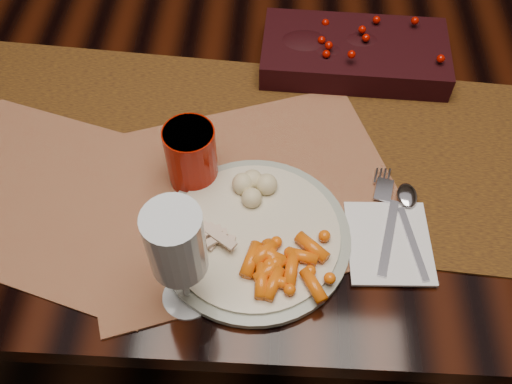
# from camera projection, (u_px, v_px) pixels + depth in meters

# --- Properties ---
(floor) EXTENTS (5.00, 5.00, 0.00)m
(floor) POSITION_uv_depth(u_px,v_px,m) (273.00, 281.00, 1.62)
(floor) COLOR black
(floor) RESTS_ON ground
(dining_table) EXTENTS (1.80, 1.00, 0.75)m
(dining_table) POSITION_uv_depth(u_px,v_px,m) (277.00, 206.00, 1.32)
(dining_table) COLOR black
(dining_table) RESTS_ON floor
(table_runner) EXTENTS (1.92, 0.53, 0.00)m
(table_runner) POSITION_uv_depth(u_px,v_px,m) (265.00, 146.00, 0.93)
(table_runner) COLOR black
(table_runner) RESTS_ON dining_table
(centerpiece) EXTENTS (0.34, 0.18, 0.07)m
(centerpiece) POSITION_uv_depth(u_px,v_px,m) (355.00, 50.00, 1.02)
(centerpiece) COLOR black
(centerpiece) RESTS_ON table_runner
(placemat_main) EXTENTS (0.56, 0.48, 0.00)m
(placemat_main) POSITION_uv_depth(u_px,v_px,m) (240.00, 194.00, 0.88)
(placemat_main) COLOR brown
(placemat_main) RESTS_ON dining_table
(placemat_second) EXTENTS (0.48, 0.41, 0.00)m
(placemat_second) POSITION_uv_depth(u_px,v_px,m) (60.00, 199.00, 0.87)
(placemat_second) COLOR olive
(placemat_second) RESTS_ON dining_table
(dinner_plate) EXTENTS (0.36, 0.36, 0.02)m
(dinner_plate) POSITION_uv_depth(u_px,v_px,m) (254.00, 236.00, 0.82)
(dinner_plate) COLOR beige
(dinner_plate) RESTS_ON placemat_main
(baby_carrots) EXTENTS (0.14, 0.13, 0.02)m
(baby_carrots) POSITION_uv_depth(u_px,v_px,m) (283.00, 257.00, 0.78)
(baby_carrots) COLOR #E65D0A
(baby_carrots) RESTS_ON dinner_plate
(mashed_potatoes) EXTENTS (0.08, 0.08, 0.04)m
(mashed_potatoes) POSITION_uv_depth(u_px,v_px,m) (257.00, 185.00, 0.84)
(mashed_potatoes) COLOR beige
(mashed_potatoes) RESTS_ON dinner_plate
(turkey_shreds) EXTENTS (0.08, 0.07, 0.02)m
(turkey_shreds) POSITION_uv_depth(u_px,v_px,m) (209.00, 239.00, 0.80)
(turkey_shreds) COLOR beige
(turkey_shreds) RESTS_ON dinner_plate
(napkin) EXTENTS (0.12, 0.14, 0.00)m
(napkin) POSITION_uv_depth(u_px,v_px,m) (389.00, 242.00, 0.82)
(napkin) COLOR white
(napkin) RESTS_ON placemat_main
(fork) EXTENTS (0.06, 0.17, 0.00)m
(fork) POSITION_uv_depth(u_px,v_px,m) (387.00, 225.00, 0.83)
(fork) COLOR #B2B2C8
(fork) RESTS_ON napkin
(spoon) EXTENTS (0.06, 0.16, 0.00)m
(spoon) POSITION_uv_depth(u_px,v_px,m) (411.00, 228.00, 0.83)
(spoon) COLOR white
(spoon) RESTS_ON napkin
(red_cup) EXTENTS (0.08, 0.08, 0.11)m
(red_cup) POSITION_uv_depth(u_px,v_px,m) (191.00, 156.00, 0.85)
(red_cup) COLOR #8F0D01
(red_cup) RESTS_ON placemat_main
(wine_glass) EXTENTS (0.07, 0.07, 0.20)m
(wine_glass) POSITION_uv_depth(u_px,v_px,m) (180.00, 262.00, 0.70)
(wine_glass) COLOR white
(wine_glass) RESTS_ON dining_table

